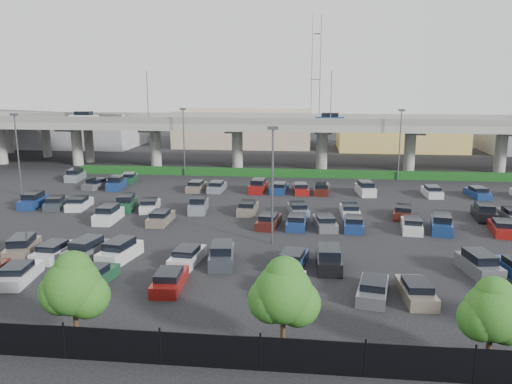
{
  "coord_description": "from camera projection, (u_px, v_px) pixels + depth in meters",
  "views": [
    {
      "loc": [
        3.22,
        -49.9,
        13.7
      ],
      "look_at": [
        -2.77,
        4.07,
        2.0
      ],
      "focal_mm": 35.0,
      "sensor_mm": 36.0,
      "label": 1
    }
  ],
  "objects": [
    {
      "name": "overpass",
      "position": [
        290.0,
        127.0,
        81.35
      ],
      "size": [
        150.0,
        13.0,
        15.8
      ],
      "color": "gray",
      "rests_on": "ground"
    },
    {
      "name": "ground",
      "position": [
        278.0,
        220.0,
        51.72
      ],
      "size": [
        280.0,
        280.0,
        0.0
      ],
      "primitive_type": "plane",
      "color": "black"
    },
    {
      "name": "fence",
      "position": [
        239.0,
        353.0,
        24.33
      ],
      "size": [
        70.0,
        0.1,
        2.0
      ],
      "color": "black",
      "rests_on": "ground"
    },
    {
      "name": "light_poles",
      "position": [
        241.0,
        157.0,
        52.79
      ],
      "size": [
        66.9,
        48.38,
        10.3
      ],
      "color": "#48484C",
      "rests_on": "ground"
    },
    {
      "name": "comm_tower",
      "position": [
        316.0,
        77.0,
        119.9
      ],
      "size": [
        2.4,
        2.4,
        30.0
      ],
      "color": "#48484C",
      "rests_on": "ground"
    },
    {
      "name": "hedge",
      "position": [
        289.0,
        173.0,
        75.89
      ],
      "size": [
        66.0,
        1.6,
        1.1
      ],
      "primitive_type": "cube",
      "color": "#103812",
      "rests_on": "ground"
    },
    {
      "name": "distant_buildings",
      "position": [
        353.0,
        131.0,
        109.66
      ],
      "size": [
        138.0,
        24.0,
        9.0
      ],
      "color": "slate",
      "rests_on": "ground"
    },
    {
      "name": "on_ramp",
      "position": [
        28.0,
        120.0,
        97.71
      ],
      "size": [
        50.93,
        30.13,
        8.8
      ],
      "color": "gray",
      "rests_on": "ground"
    },
    {
      "name": "tree_row",
      "position": [
        258.0,
        291.0,
        25.13
      ],
      "size": [
        65.07,
        3.66,
        5.94
      ],
      "color": "#332316",
      "rests_on": "ground"
    },
    {
      "name": "parked_cars",
      "position": [
        271.0,
        225.0,
        47.59
      ],
      "size": [
        62.94,
        41.68,
        1.67
      ],
      "color": "#525459",
      "rests_on": "ground"
    }
  ]
}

